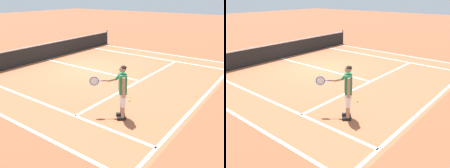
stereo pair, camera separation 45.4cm
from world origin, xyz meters
TOP-DOWN VIEW (x-y plane):
  - ground_plane at (0.00, 0.00)m, footprint 80.00×80.00m
  - court_inner_surface at (0.00, -1.31)m, footprint 10.98×9.68m
  - line_baseline at (0.00, -5.95)m, footprint 10.98×0.10m
  - line_service at (0.00, -3.07)m, footprint 8.23×0.10m
  - line_centre_service at (0.00, 0.13)m, footprint 0.10×6.40m
  - line_singles_left at (-4.12, -1.31)m, footprint 0.10×9.28m
  - line_singles_right at (4.12, -1.31)m, footprint 0.10×9.28m
  - line_doubles_left at (-5.49, -1.31)m, footprint 0.10×9.28m
  - line_doubles_right at (5.49, -1.31)m, footprint 0.10×9.28m
  - tennis_net at (0.00, 3.33)m, footprint 11.96×0.08m
  - tennis_player at (-3.32, -4.32)m, footprint 0.68×1.19m
  - tennis_ball_near_feet at (-2.13, -3.87)m, footprint 0.07×0.07m

SIDE VIEW (x-z plane):
  - ground_plane at x=0.00m, z-range 0.00..0.00m
  - court_inner_surface at x=0.00m, z-range 0.00..0.00m
  - line_baseline at x=0.00m, z-range 0.00..0.01m
  - line_service at x=0.00m, z-range 0.00..0.01m
  - line_centre_service at x=0.00m, z-range 0.00..0.01m
  - line_singles_left at x=-4.12m, z-range 0.00..0.01m
  - line_singles_right at x=4.12m, z-range 0.00..0.01m
  - line_doubles_left at x=-5.49m, z-range 0.00..0.01m
  - line_doubles_right at x=5.49m, z-range 0.00..0.01m
  - tennis_ball_near_feet at x=-2.13m, z-range 0.00..0.07m
  - tennis_net at x=0.00m, z-range -0.04..1.03m
  - tennis_player at x=-3.32m, z-range 0.13..1.85m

